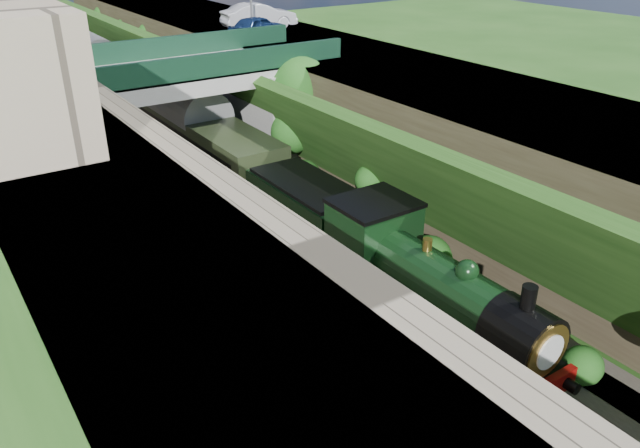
# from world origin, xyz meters

# --- Properties ---
(trackbed) EXTENTS (10.00, 90.00, 0.20)m
(trackbed) POSITION_xyz_m (0.00, 20.00, 0.10)
(trackbed) COLOR #473F38
(trackbed) RESTS_ON ground
(retaining_wall) EXTENTS (1.00, 90.00, 7.00)m
(retaining_wall) POSITION_xyz_m (-5.50, 20.00, 3.50)
(retaining_wall) COLOR #756B56
(retaining_wall) RESTS_ON ground
(street_plateau_left) EXTENTS (6.00, 90.00, 7.00)m
(street_plateau_left) POSITION_xyz_m (-9.00, 20.00, 3.50)
(street_plateau_left) COLOR #262628
(street_plateau_left) RESTS_ON ground
(street_plateau_right) EXTENTS (8.00, 90.00, 6.25)m
(street_plateau_right) POSITION_xyz_m (9.50, 20.00, 3.12)
(street_plateau_right) COLOR #262628
(street_plateau_right) RESTS_ON ground
(embankment_slope) EXTENTS (4.38, 91.20, 6.36)m
(embankment_slope) POSITION_xyz_m (4.98, 20.19, 2.73)
(embankment_slope) COLOR #1E4714
(embankment_slope) RESTS_ON ground
(track_left) EXTENTS (2.50, 90.00, 0.20)m
(track_left) POSITION_xyz_m (-2.00, 20.00, 0.25)
(track_left) COLOR black
(track_left) RESTS_ON trackbed
(track_right) EXTENTS (2.50, 90.00, 0.20)m
(track_right) POSITION_xyz_m (1.20, 20.00, 0.25)
(track_right) COLOR black
(track_right) RESTS_ON trackbed
(road_bridge) EXTENTS (16.00, 6.40, 7.25)m
(road_bridge) POSITION_xyz_m (0.94, 24.00, 4.08)
(road_bridge) COLOR gray
(road_bridge) RESTS_ON ground
(tree) EXTENTS (3.60, 3.80, 6.60)m
(tree) POSITION_xyz_m (5.91, 21.09, 4.65)
(tree) COLOR black
(tree) RESTS_ON ground
(car_blue) EXTENTS (4.50, 3.03, 1.42)m
(car_blue) POSITION_xyz_m (7.50, 28.50, 6.96)
(car_blue) COLOR navy
(car_blue) RESTS_ON street_plateau_right
(car_silver) EXTENTS (5.25, 2.35, 1.67)m
(car_silver) POSITION_xyz_m (9.60, 32.06, 7.09)
(car_silver) COLOR silver
(car_silver) RESTS_ON street_plateau_right
(locomotive) EXTENTS (3.10, 10.23, 3.83)m
(locomotive) POSITION_xyz_m (1.20, 5.76, 1.89)
(locomotive) COLOR black
(locomotive) RESTS_ON trackbed
(tender) EXTENTS (2.70, 6.00, 3.05)m
(tender) POSITION_xyz_m (1.20, 13.12, 1.62)
(tender) COLOR black
(tender) RESTS_ON trackbed
(coach_front) EXTENTS (2.90, 18.00, 3.70)m
(coach_front) POSITION_xyz_m (1.20, 25.72, 2.05)
(coach_front) COLOR black
(coach_front) RESTS_ON trackbed
(coach_middle) EXTENTS (2.90, 18.00, 3.70)m
(coach_middle) POSITION_xyz_m (1.20, 44.52, 2.05)
(coach_middle) COLOR black
(coach_middle) RESTS_ON trackbed
(coach_rear) EXTENTS (2.90, 18.00, 3.70)m
(coach_rear) POSITION_xyz_m (1.20, 63.32, 2.05)
(coach_rear) COLOR black
(coach_rear) RESTS_ON trackbed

